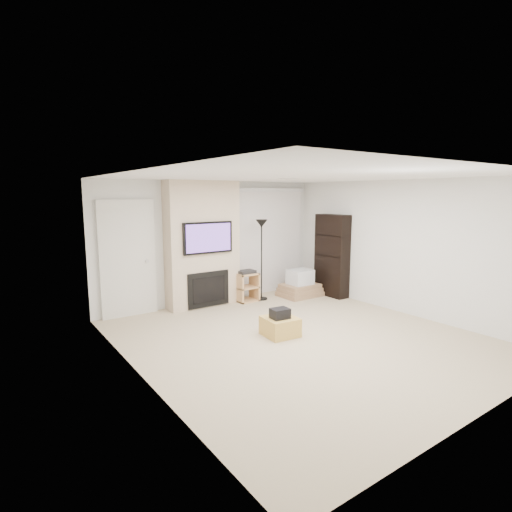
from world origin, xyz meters
TOP-DOWN VIEW (x-y plane):
  - floor at (0.00, 0.00)m, footprint 5.00×5.50m
  - ceiling at (0.00, 0.00)m, footprint 5.00×5.50m
  - wall_back at (0.00, 2.75)m, footprint 5.00×0.00m
  - wall_front at (0.00, -2.75)m, footprint 5.00×0.00m
  - wall_left at (-2.50, 0.00)m, footprint 0.00×5.50m
  - wall_right at (2.50, 0.00)m, footprint 0.00×5.50m
  - hvac_vent at (0.40, 0.80)m, footprint 0.35×0.18m
  - ottoman at (-0.19, 0.26)m, footprint 0.54×0.54m
  - black_bag at (-0.23, 0.22)m, footprint 0.30×0.25m
  - fireplace_wall at (-0.35, 2.54)m, footprint 1.50×0.47m
  - entry_door at (-1.80, 2.71)m, footprint 1.02×0.11m
  - vertical_blinds at (1.40, 2.70)m, footprint 1.98×0.10m
  - floor_lamp at (0.87, 2.24)m, footprint 0.25×0.25m
  - av_stand at (0.53, 2.31)m, footprint 0.45×0.38m
  - box_stack at (1.74, 1.98)m, footprint 0.88×0.67m
  - bookshelf at (2.34, 1.62)m, footprint 0.30×0.80m

SIDE VIEW (x-z plane):
  - floor at x=0.00m, z-range 0.00..0.00m
  - ottoman at x=-0.19m, z-range 0.00..0.30m
  - box_stack at x=1.74m, z-range -0.07..0.52m
  - av_stand at x=0.53m, z-range 0.02..0.68m
  - black_bag at x=-0.23m, z-range 0.30..0.46m
  - bookshelf at x=2.34m, z-range 0.00..1.80m
  - entry_door at x=-1.80m, z-range -0.02..2.12m
  - fireplace_wall at x=-0.35m, z-range -0.01..2.49m
  - wall_back at x=0.00m, z-range 0.00..2.50m
  - wall_front at x=0.00m, z-range 0.00..2.50m
  - wall_left at x=-2.50m, z-range 0.00..2.50m
  - wall_right at x=2.50m, z-range 0.00..2.50m
  - vertical_blinds at x=1.40m, z-range 0.09..2.46m
  - floor_lamp at x=0.87m, z-range 0.49..2.20m
  - hvac_vent at x=0.40m, z-range 2.49..2.50m
  - ceiling at x=0.00m, z-range 2.50..2.50m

